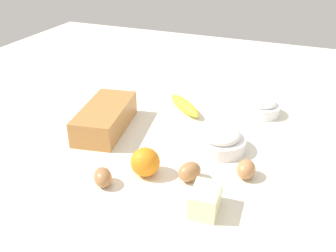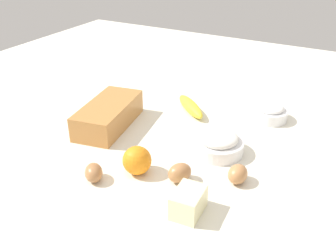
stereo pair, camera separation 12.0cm
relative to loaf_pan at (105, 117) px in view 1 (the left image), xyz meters
The scene contains 10 objects.
ground_plane 0.22m from the loaf_pan, 83.37° to the right, with size 2.40×2.40×0.02m, color silver.
loaf_pan is the anchor object (origin of this frame).
flour_bowl 0.38m from the loaf_pan, 87.58° to the right, with size 0.15×0.15×0.07m.
sugar_bowl 0.54m from the loaf_pan, 56.58° to the right, with size 0.12×0.12×0.06m.
banana 0.30m from the loaf_pan, 40.29° to the right, with size 0.19×0.04×0.04m, color yellow.
orange_fruit 0.29m from the loaf_pan, 128.82° to the right, with size 0.08×0.08×0.08m, color orange.
butter_block 0.50m from the loaf_pan, 122.14° to the right, with size 0.09×0.06×0.06m, color #F4EDB2.
egg_near_butter 0.31m from the loaf_pan, 151.10° to the right, with size 0.05×0.05×0.06m, color #A56F43.
egg_beside_bowl 0.49m from the loaf_pan, 101.25° to the right, with size 0.05×0.05×0.06m, color #BA7E4C.
egg_loose 0.38m from the loaf_pan, 115.21° to the right, with size 0.05×0.05×0.07m, color #AC7446.
Camera 1 is at (-0.98, -0.40, 0.61)m, focal length 41.35 mm.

